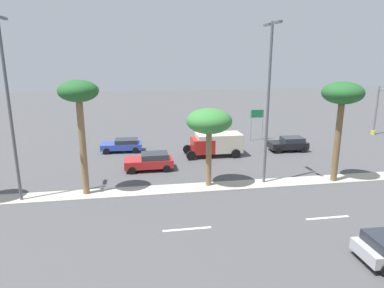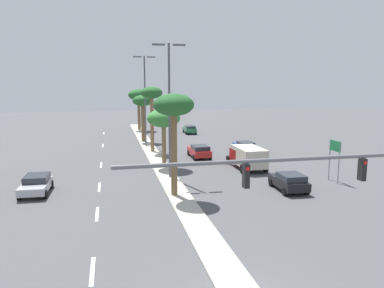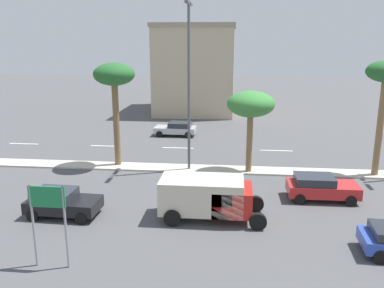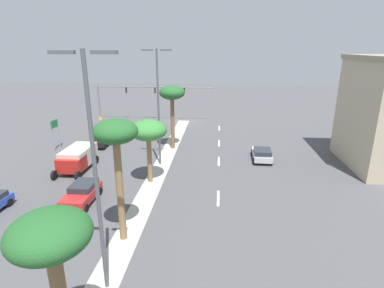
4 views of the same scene
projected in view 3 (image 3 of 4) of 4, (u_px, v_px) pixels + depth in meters
ground_plane at (255, 171)px, 30.08m from camera, size 160.00×160.00×0.00m
median_curb at (355, 174)px, 29.35m from camera, size 1.80×64.53×0.12m
lane_stripe_inboard at (24, 144)px, 38.00m from camera, size 0.20×2.80×0.01m
lane_stripe_far at (105, 146)px, 37.21m from camera, size 0.20×2.80×0.01m
lane_stripe_front at (178, 148)px, 36.54m from camera, size 0.20×2.80×0.01m
lane_stripe_center at (276, 151)px, 35.67m from camera, size 0.20×2.80×0.01m
directional_road_sign at (48, 209)px, 16.86m from camera, size 0.10×1.57×3.64m
commercial_building at (196, 68)px, 54.21m from camera, size 12.72×10.23×11.35m
palm_tree_mid at (114, 78)px, 29.79m from camera, size 3.03×3.03×7.69m
palm_tree_left at (251, 105)px, 28.58m from camera, size 3.34×3.34×5.85m
street_lamp_near at (189, 76)px, 28.63m from camera, size 2.90×0.24×11.84m
sedan_black_center at (62, 202)px, 22.39m from camera, size 2.18×3.97×1.46m
sedan_silver_rear at (177, 128)px, 41.03m from camera, size 2.15×4.14×1.38m
sedan_red_near at (320, 187)px, 24.67m from camera, size 2.11×4.18×1.49m
box_truck at (210, 196)px, 21.94m from camera, size 2.61×5.64×2.24m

